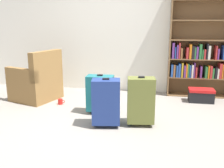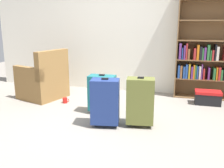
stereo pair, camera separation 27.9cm
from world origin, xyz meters
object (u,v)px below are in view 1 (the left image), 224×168
Objects in this scene: bookshelf at (202,39)px; mug at (60,102)px; armchair at (37,83)px; suitcase_navy_blue at (106,102)px; storage_box at (201,95)px; suitcase_teal at (100,93)px; suitcase_olive at (141,100)px.

mug is at bearing -158.09° from bookshelf.
suitcase_navy_blue is at bearing -33.88° from armchair.
armchair is at bearing -165.22° from bookshelf.
bookshelf is 3.13× the size of suitcase_navy_blue.
suitcase_navy_blue is (0.96, -0.78, 0.30)m from mug.
suitcase_teal is (-1.63, -0.87, 0.20)m from storage_box.
bookshelf is 3.42× the size of suitcase_teal.
bookshelf reaches higher than mug.
suitcase_teal is (-0.64, 0.36, -0.04)m from suitcase_olive.
suitcase_olive is (-0.99, -1.23, 0.23)m from storage_box.
mug is 0.18× the size of suitcase_navy_blue.
armchair is 2.11m from suitcase_olive.
bookshelf is 2.04m from suitcase_olive.
bookshelf is at bearing 21.91° from mug.
mug is 0.87m from suitcase_teal.
suitcase_olive is at bearing -121.31° from bookshelf.
armchair is 2.93m from storage_box.
bookshelf is at bearing 50.41° from suitcase_navy_blue.
armchair is (-2.91, -0.77, -0.75)m from bookshelf.
suitcase_olive reaches higher than mug.
suitcase_teal reaches higher than mug.
armchair is 7.50× the size of mug.
suitcase_olive is 0.74m from suitcase_teal.
suitcase_teal is at bearing -21.70° from mug.
suitcase_olive is at bearing -24.33° from armchair.
armchair is 1.37m from suitcase_teal.
mug is (0.51, -0.20, -0.27)m from armchair.
storage_box is at bearing 28.04° from suitcase_teal.
mug is 2.46m from storage_box.
armchair reaches higher than suitcase_navy_blue.
suitcase_olive is at bearing 14.35° from suitcase_navy_blue.
bookshelf reaches higher than suitcase_olive.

